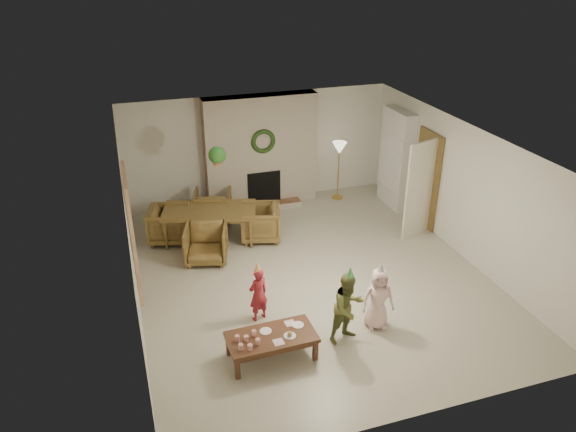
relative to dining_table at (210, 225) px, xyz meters
name	(u,v)px	position (x,y,z in m)	size (l,w,h in m)	color
floor	(311,275)	(1.46, -1.89, -0.32)	(7.00, 7.00, 0.00)	#B7B29E
ceiling	(313,143)	(1.46, -1.89, 2.18)	(7.00, 7.00, 0.00)	white
wall_back	(259,148)	(1.46, 1.61, 0.93)	(7.00, 7.00, 0.00)	silver
wall_front	(417,339)	(1.46, -5.39, 0.93)	(7.00, 7.00, 0.00)	silver
wall_left	(130,239)	(-1.54, -1.89, 0.93)	(7.00, 7.00, 0.00)	silver
wall_right	(464,191)	(4.46, -1.89, 0.93)	(7.00, 7.00, 0.00)	silver
fireplace_mass	(261,151)	(1.46, 1.41, 0.93)	(2.50, 0.40, 2.50)	#581B17
fireplace_hearth	(266,206)	(1.46, 1.06, -0.26)	(1.60, 0.30, 0.12)	brown
fireplace_firebox	(264,187)	(1.46, 1.23, 0.13)	(0.75, 0.12, 0.75)	black
fireplace_wreath	(263,141)	(1.46, 1.18, 1.23)	(0.54, 0.54, 0.10)	#1C3915
floor_lamp_base	(337,197)	(3.22, 1.11, -0.31)	(0.26, 0.26, 0.03)	gold
floor_lamp_post	(338,172)	(3.22, 1.11, 0.32)	(0.03, 0.03, 1.24)	gold
floor_lamp_shade	(339,148)	(3.22, 1.11, 0.91)	(0.33, 0.33, 0.27)	beige
bookshelf_carcass	(396,159)	(4.30, 0.41, 0.78)	(0.30, 1.00, 2.20)	white
bookshelf_shelf_a	(393,186)	(4.28, 0.41, 0.13)	(0.30, 0.92, 0.03)	white
bookshelf_shelf_b	(395,169)	(4.28, 0.41, 0.53)	(0.30, 0.92, 0.03)	white
bookshelf_shelf_c	(396,152)	(4.28, 0.41, 0.93)	(0.30, 0.92, 0.03)	white
bookshelf_shelf_d	(398,135)	(4.28, 0.41, 1.33)	(0.30, 0.92, 0.03)	white
books_row_lower	(396,183)	(4.26, 0.26, 0.27)	(0.20, 0.40, 0.24)	#A61E31
books_row_mid	(393,163)	(4.26, 0.46, 0.67)	(0.20, 0.44, 0.24)	#296098
books_row_upper	(398,148)	(4.26, 0.31, 1.06)	(0.20, 0.36, 0.22)	#BF8729
door_frame	(427,180)	(4.42, -0.69, 0.70)	(0.05, 0.86, 2.04)	brown
door_leaf	(420,190)	(4.04, -1.07, 0.68)	(0.05, 0.80, 2.00)	beige
curtain_panel	(132,233)	(-1.50, -1.69, 0.93)	(0.06, 1.20, 2.00)	beige
dining_table	(210,225)	(0.00, 0.00, 0.00)	(1.83, 1.02, 0.64)	brown
dining_chair_near	(206,243)	(-0.21, -0.78, 0.03)	(0.76, 0.78, 0.71)	brown
dining_chair_far	(213,207)	(0.21, 0.78, 0.03)	(0.76, 0.78, 0.71)	brown
dining_chair_left	(169,225)	(-0.78, 0.21, 0.03)	(0.76, 0.78, 0.71)	brown
dining_chair_right	(260,223)	(0.97, -0.26, 0.03)	(0.76, 0.78, 0.71)	brown
hanging_plant_cord	(216,143)	(0.16, -0.39, 1.83)	(0.01, 0.01, 0.70)	tan
hanging_plant_pot	(217,161)	(0.16, -0.39, 1.48)	(0.16, 0.16, 0.12)	#AC5A37
hanging_plant_foliage	(217,155)	(0.16, -0.39, 1.60)	(0.32, 0.32, 0.32)	#1D501A
coffee_table_top	(271,337)	(0.18, -3.76, 0.04)	(1.26, 0.63, 0.06)	#512E1B
coffee_table_apron	(272,341)	(0.18, -3.76, -0.03)	(1.16, 0.53, 0.08)	#512E1B
coffee_leg_fl	(237,369)	(-0.38, -4.03, -0.16)	(0.07, 0.07, 0.33)	#512E1B
coffee_leg_fr	(315,350)	(0.76, -4.00, -0.16)	(0.07, 0.07, 0.33)	#512E1B
coffee_leg_bl	(228,345)	(-0.39, -3.52, -0.16)	(0.07, 0.07, 0.33)	#512E1B
coffee_leg_br	(303,329)	(0.75, -3.49, -0.16)	(0.07, 0.07, 0.33)	#512E1B
cup_a	(241,347)	(-0.30, -3.92, 0.11)	(0.07, 0.07, 0.09)	white
cup_b	(237,338)	(-0.30, -3.73, 0.11)	(0.07, 0.07, 0.09)	white
cup_c	(250,347)	(-0.18, -3.97, 0.11)	(0.07, 0.07, 0.09)	white
cup_d	(246,338)	(-0.18, -3.77, 0.11)	(0.07, 0.07, 0.09)	white
cup_e	(258,341)	(-0.05, -3.88, 0.11)	(0.07, 0.07, 0.09)	white
cup_f	(254,333)	(-0.05, -3.69, 0.11)	(0.07, 0.07, 0.09)	white
plate_a	(266,331)	(0.13, -3.65, 0.07)	(0.17, 0.17, 0.01)	white
plate_b	(290,336)	(0.43, -3.85, 0.07)	(0.17, 0.17, 0.01)	white
plate_c	(298,325)	(0.61, -3.65, 0.07)	(0.17, 0.17, 0.01)	white
food_scoop	(290,334)	(0.43, -3.85, 0.11)	(0.07, 0.07, 0.07)	tan
napkin_left	(279,342)	(0.24, -3.94, 0.07)	(0.15, 0.15, 0.01)	#E7AABD
napkin_right	(290,323)	(0.52, -3.58, 0.07)	(0.15, 0.15, 0.01)	#E7AABD
child_red	(258,294)	(0.24, -2.83, 0.14)	(0.33, 0.22, 0.92)	maroon
party_hat_red	(257,267)	(0.24, -2.83, 0.63)	(0.13, 0.13, 0.17)	#F0D250
child_plaid	(348,308)	(1.37, -3.71, 0.24)	(0.55, 0.43, 1.13)	olive
party_hat_plaid	(350,272)	(1.37, -3.71, 0.85)	(0.13, 0.13, 0.18)	#4AAD56
child_pink	(378,299)	(1.93, -3.56, 0.18)	(0.50, 0.32, 1.01)	#FACBC8
party_hat_pink	(381,268)	(1.93, -3.56, 0.73)	(0.13, 0.13, 0.18)	#B2B2B9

